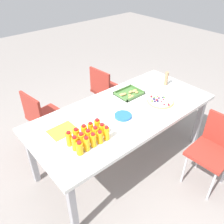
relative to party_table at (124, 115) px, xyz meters
name	(u,v)px	position (x,y,z in m)	size (l,w,h in m)	color
ground_plane	(122,159)	(0.00, 0.00, -0.69)	(12.00, 12.00, 0.00)	gray
party_table	(124,115)	(0.00, 0.00, 0.00)	(2.10, 0.96, 0.75)	silver
chair_near_right	(214,147)	(0.50, -0.85, -0.19)	(0.42, 0.42, 0.83)	maroon
chair_far_right	(106,89)	(0.44, 0.86, -0.19)	(0.44, 0.44, 0.83)	maroon
chair_far_left	(42,115)	(-0.59, 0.84, -0.19)	(0.45, 0.45, 0.83)	maroon
juice_bottle_0	(80,148)	(-0.74, -0.23, 0.12)	(0.06, 0.06, 0.13)	#FAAB14
juice_bottle_1	(87,144)	(-0.67, -0.23, 0.13)	(0.06, 0.06, 0.14)	#F9AC14
juice_bottle_2	(93,140)	(-0.59, -0.23, 0.13)	(0.05, 0.05, 0.14)	#FAAE14
juice_bottle_3	(100,137)	(-0.52, -0.24, 0.12)	(0.05, 0.05, 0.13)	#FAAD14
juice_bottle_4	(107,133)	(-0.45, -0.24, 0.13)	(0.05, 0.05, 0.15)	#F9B014
juice_bottle_5	(75,143)	(-0.74, -0.16, 0.13)	(0.06, 0.06, 0.15)	#FAAD14
juice_bottle_6	(82,140)	(-0.67, -0.16, 0.13)	(0.06, 0.06, 0.14)	#FAAB14
juice_bottle_7	(88,136)	(-0.59, -0.16, 0.13)	(0.06, 0.06, 0.14)	#F9AD14
juice_bottle_8	(96,133)	(-0.52, -0.17, 0.13)	(0.06, 0.06, 0.14)	#FAAE14
juice_bottle_9	(102,130)	(-0.44, -0.16, 0.12)	(0.06, 0.06, 0.13)	#F9AF14
juice_bottle_10	(69,139)	(-0.75, -0.08, 0.13)	(0.05, 0.05, 0.15)	#FBAC14
juice_bottle_11	(76,135)	(-0.67, -0.08, 0.13)	(0.06, 0.06, 0.15)	#FAAC14
juice_bottle_12	(84,132)	(-0.59, -0.08, 0.13)	(0.06, 0.06, 0.14)	#FAAE14
juice_bottle_13	(91,129)	(-0.52, -0.09, 0.13)	(0.05, 0.05, 0.14)	#FAAC14
juice_bottle_14	(97,126)	(-0.44, -0.09, 0.13)	(0.06, 0.06, 0.14)	#FAAB14
fruit_pizza	(160,101)	(0.43, -0.14, 0.08)	(0.30, 0.30, 0.05)	tan
snack_tray	(129,94)	(0.28, 0.21, 0.08)	(0.30, 0.25, 0.04)	#477238
plate_stack	(123,116)	(-0.09, -0.08, 0.07)	(0.18, 0.18, 0.02)	blue
napkin_stack	(91,111)	(-0.29, 0.22, 0.07)	(0.15, 0.15, 0.02)	white
cardboard_tube	(166,79)	(0.81, 0.08, 0.15)	(0.04, 0.04, 0.18)	#9E7A56
paper_folder	(63,131)	(-0.69, 0.13, 0.06)	(0.26, 0.20, 0.01)	yellow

